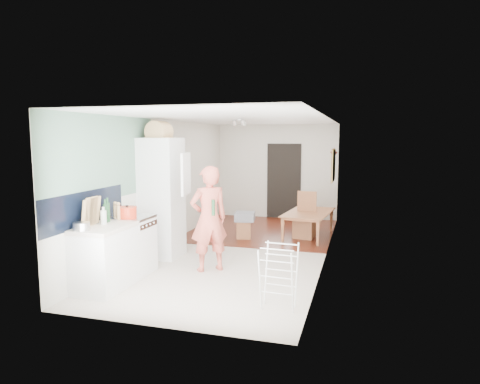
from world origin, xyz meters
The scene contains 32 objects.
room_shell centered at (0.00, 0.00, 1.25)m, with size 3.20×7.00×2.50m, color silver, non-canonical shape.
floor centered at (0.00, 0.00, 0.00)m, with size 3.20×7.00×0.01m, color beige.
wood_floor_overlay centered at (0.00, 1.85, 0.01)m, with size 3.20×3.30×0.01m, color #581F12.
sage_wall_panel centered at (-1.59, -2.00, 1.85)m, with size 0.02×3.00×1.30m, color slate.
tile_splashback centered at (-1.59, -2.55, 1.15)m, with size 0.02×1.90×0.50m, color black.
doorway_recess centered at (0.20, 3.48, 1.00)m, with size 0.90×0.04×2.00m, color black.
base_cabinet centered at (-1.30, -2.55, 0.43)m, with size 0.60×0.90×0.86m, color white.
worktop centered at (-1.30, -2.55, 0.89)m, with size 0.62×0.92×0.06m, color beige.
range_cooker centered at (-1.30, -1.80, 0.44)m, with size 0.60×0.60×0.88m, color white.
cooker_top centered at (-1.30, -1.80, 0.90)m, with size 0.60×0.60×0.04m, color #BBBBBE.
fridge_housing centered at (-1.27, -0.78, 1.07)m, with size 0.66×0.66×2.15m, color white.
fridge_door centered at (-0.66, -1.08, 1.55)m, with size 0.56×0.04×0.70m, color white.
fridge_interior centered at (-0.96, -0.78, 1.55)m, with size 0.02×0.52×0.66m, color white.
pinboard centered at (1.58, 1.90, 1.55)m, with size 0.03×0.90×0.70m, color #D8B35F.
pinboard_frame centered at (1.57, 1.90, 1.55)m, with size 0.01×0.94×0.74m, color #A75E35.
wall_sconce centered at (1.54, 2.55, 1.75)m, with size 0.18×0.18×0.16m, color maroon.
person centered at (-0.16, -1.34, 1.01)m, with size 0.74×0.48×2.02m, color #D45D4C.
dining_table centered at (1.14, 1.45, 0.24)m, with size 1.35×0.75×0.48m, color #A75E35.
dining_chair centered at (1.03, 1.35, 0.50)m, with size 0.42×0.42×1.00m, color #A75E35, non-canonical shape.
stool centered at (-0.20, 0.94, 0.20)m, with size 0.30×0.30×0.39m, color #A75E35, non-canonical shape.
grey_drape centered at (-0.18, 0.94, 0.48)m, with size 0.41×0.41×0.18m, color gray.
drying_rack centered at (1.22, -2.58, 0.41)m, with size 0.42×0.38×0.82m, color white, non-canonical shape.
bread_bin centered at (-1.28, -0.79, 2.26)m, with size 0.40×0.38×0.21m, color tan, non-canonical shape.
red_casserole centered at (-1.28, -1.94, 1.01)m, with size 0.30×0.30×0.18m, color red.
steel_pan centered at (-1.40, -2.90, 0.97)m, with size 0.22×0.22×0.11m, color #BBBBBE.
held_bottle centered at (-0.02, -1.51, 1.07)m, with size 0.05×0.05×0.25m, color #194221.
bottle_a centered at (-1.40, -2.34, 1.06)m, with size 0.06×0.06×0.28m, color #194221.
bottle_b centered at (-1.40, -2.28, 1.06)m, with size 0.07×0.07×0.29m, color #194221.
bottle_c centered at (-1.34, -2.48, 1.02)m, with size 0.08×0.08×0.21m, color beige.
pepper_mill_front centered at (-1.34, -2.09, 1.02)m, with size 0.06×0.06×0.21m, color tan.
pepper_mill_back centered at (-1.44, -2.02, 1.02)m, with size 0.06×0.06×0.20m, color tan.
chopping_boards centered at (-1.44, -2.63, 1.13)m, with size 0.04×0.31×0.42m, color tan, non-canonical shape.
Camera 1 is at (2.18, -7.72, 2.15)m, focal length 32.00 mm.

